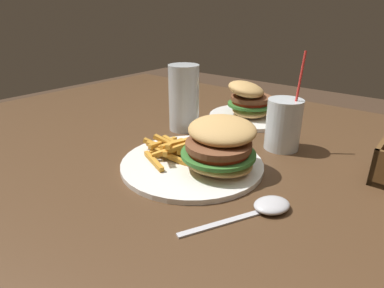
{
  "coord_description": "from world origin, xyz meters",
  "views": [
    {
      "loc": [
        0.3,
        -0.54,
        1.06
      ],
      "look_at": [
        -0.06,
        -0.09,
        0.81
      ],
      "focal_mm": 30.0,
      "sensor_mm": 36.0,
      "label": 1
    }
  ],
  "objects_px": {
    "spoon": "(268,206)",
    "meal_plate_far": "(249,105)",
    "beer_glass": "(184,99)",
    "juice_glass": "(283,127)",
    "meal_plate_near": "(206,152)"
  },
  "relations": [
    {
      "from": "spoon",
      "to": "meal_plate_far",
      "type": "relative_size",
      "value": 0.79
    },
    {
      "from": "spoon",
      "to": "beer_glass",
      "type": "bearing_deg",
      "value": 86.32
    },
    {
      "from": "beer_glass",
      "to": "meal_plate_far",
      "type": "height_order",
      "value": "beer_glass"
    },
    {
      "from": "meal_plate_far",
      "to": "beer_glass",
      "type": "bearing_deg",
      "value": -115.83
    },
    {
      "from": "meal_plate_near",
      "to": "beer_glass",
      "type": "distance_m",
      "value": 0.24
    },
    {
      "from": "spoon",
      "to": "meal_plate_far",
      "type": "bearing_deg",
      "value": 60.36
    },
    {
      "from": "meal_plate_near",
      "to": "spoon",
      "type": "bearing_deg",
      "value": -18.54
    },
    {
      "from": "spoon",
      "to": "juice_glass",
      "type": "bearing_deg",
      "value": 46.92
    },
    {
      "from": "meal_plate_near",
      "to": "spoon",
      "type": "distance_m",
      "value": 0.17
    },
    {
      "from": "spoon",
      "to": "meal_plate_far",
      "type": "distance_m",
      "value": 0.46
    },
    {
      "from": "juice_glass",
      "to": "meal_plate_far",
      "type": "relative_size",
      "value": 0.93
    },
    {
      "from": "meal_plate_near",
      "to": "meal_plate_far",
      "type": "height_order",
      "value": "meal_plate_far"
    },
    {
      "from": "spoon",
      "to": "meal_plate_far",
      "type": "xyz_separation_m",
      "value": [
        -0.25,
        0.38,
        0.03
      ]
    },
    {
      "from": "juice_glass",
      "to": "spoon",
      "type": "distance_m",
      "value": 0.26
    },
    {
      "from": "meal_plate_near",
      "to": "juice_glass",
      "type": "height_order",
      "value": "juice_glass"
    }
  ]
}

